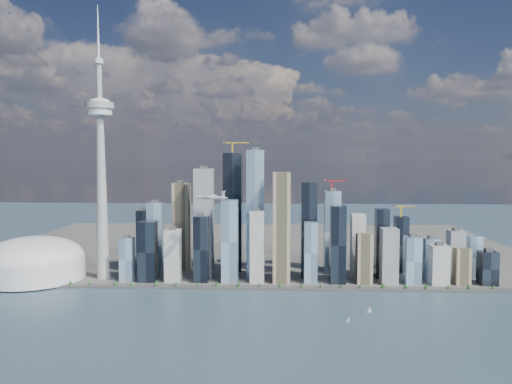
{
  "coord_description": "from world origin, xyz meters",
  "views": [
    {
      "loc": [
        56.15,
        -687.51,
        252.47
      ],
      "look_at": [
        16.93,
        260.0,
        185.33
      ],
      "focal_mm": 35.0,
      "sensor_mm": 36.0,
      "label": 1
    }
  ],
  "objects_px": {
    "sailboat_west": "(370,310)",
    "sailboat_east": "(348,320)",
    "needle_tower": "(101,165)",
    "dome_stadium": "(34,261)",
    "airplane": "(212,197)"
  },
  "relations": [
    {
      "from": "dome_stadium",
      "to": "airplane",
      "type": "height_order",
      "value": "airplane"
    },
    {
      "from": "sailboat_east",
      "to": "needle_tower",
      "type": "bearing_deg",
      "value": 172.94
    },
    {
      "from": "dome_stadium",
      "to": "sailboat_west",
      "type": "xyz_separation_m",
      "value": [
        647.88,
        -185.97,
        -36.22
      ]
    },
    {
      "from": "airplane",
      "to": "sailboat_west",
      "type": "distance_m",
      "value": 343.15
    },
    {
      "from": "airplane",
      "to": "needle_tower",
      "type": "bearing_deg",
      "value": 174.05
    },
    {
      "from": "needle_tower",
      "to": "dome_stadium",
      "type": "bearing_deg",
      "value": -175.91
    },
    {
      "from": "needle_tower",
      "to": "dome_stadium",
      "type": "height_order",
      "value": "needle_tower"
    },
    {
      "from": "needle_tower",
      "to": "dome_stadium",
      "type": "distance_m",
      "value": 241.4
    },
    {
      "from": "needle_tower",
      "to": "airplane",
      "type": "bearing_deg",
      "value": -19.02
    },
    {
      "from": "sailboat_west",
      "to": "sailboat_east",
      "type": "xyz_separation_m",
      "value": [
        -41.4,
        -48.85,
        -0.24
      ]
    },
    {
      "from": "dome_stadium",
      "to": "sailboat_west",
      "type": "distance_m",
      "value": 675.01
    },
    {
      "from": "sailboat_west",
      "to": "airplane",
      "type": "bearing_deg",
      "value": 161.48
    },
    {
      "from": "sailboat_west",
      "to": "sailboat_east",
      "type": "relative_size",
      "value": 1.08
    },
    {
      "from": "dome_stadium",
      "to": "sailboat_west",
      "type": "bearing_deg",
      "value": -16.02
    },
    {
      "from": "needle_tower",
      "to": "sailboat_east",
      "type": "xyz_separation_m",
      "value": [
        466.48,
        -244.82,
        -232.86
      ]
    }
  ]
}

